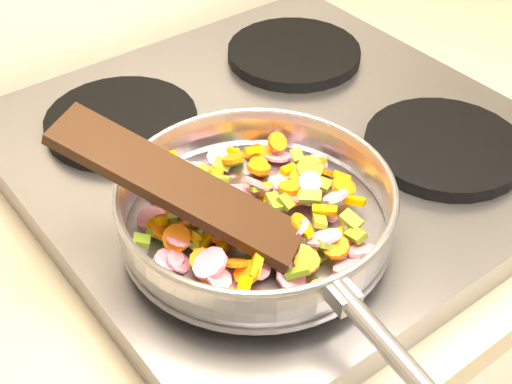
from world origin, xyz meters
TOP-DOWN VIEW (x-y plane):
  - cooktop at (-0.70, 1.67)m, footprint 0.60×0.60m
  - grate_fl at (-0.84, 1.52)m, footprint 0.19×0.19m
  - grate_fr at (-0.56, 1.52)m, footprint 0.19×0.19m
  - grate_bl at (-0.84, 1.81)m, footprint 0.19×0.19m
  - grate_br at (-0.56, 1.81)m, footprint 0.19×0.19m
  - saute_pan at (-0.83, 1.54)m, footprint 0.32×0.48m
  - vegetable_heap at (-0.84, 1.55)m, footprint 0.26×0.28m
  - wooden_spatula at (-0.90, 1.58)m, footprint 0.18×0.24m

SIDE VIEW (x-z plane):
  - cooktop at x=-0.70m, z-range 0.90..0.94m
  - grate_fl at x=-0.84m, z-range 0.94..0.96m
  - grate_fr at x=-0.56m, z-range 0.94..0.96m
  - grate_bl at x=-0.84m, z-range 0.94..0.96m
  - grate_br at x=-0.56m, z-range 0.94..0.96m
  - vegetable_heap at x=-0.84m, z-range 0.95..1.00m
  - saute_pan at x=-0.83m, z-range 0.96..1.01m
  - wooden_spatula at x=-0.90m, z-range 0.97..1.07m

